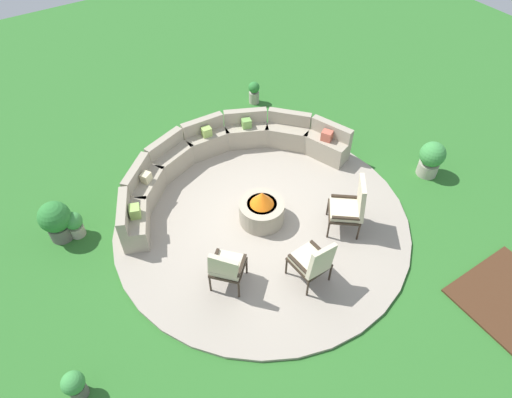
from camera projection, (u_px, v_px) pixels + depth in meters
The scene contains 13 objects.
ground_plane at pixel (262, 221), 8.71m from camera, with size 24.00×24.00×0.00m, color #2D6B28.
patio_circle at pixel (262, 220), 8.69m from camera, with size 5.62×5.62×0.06m, color #9E9384.
mulch_bed_right at pixel (510, 298), 7.52m from camera, with size 1.69×1.45×0.04m, color #472B19.
fire_pit at pixel (262, 209), 8.47m from camera, with size 0.86×0.86×0.72m.
curved_stone_bench at pixel (220, 157), 9.44m from camera, with size 5.09×2.31×0.79m.
lounge_chair_front_left at pixel (226, 267), 7.25m from camera, with size 0.74×0.78×1.02m.
lounge_chair_front_right at pixel (313, 261), 7.33m from camera, with size 0.59×0.62×1.02m.
lounge_chair_back_left at pixel (351, 206), 8.12m from camera, with size 0.82×0.84×1.16m.
potted_plant_0 at pixel (74, 224), 8.28m from camera, with size 0.33×0.33×0.54m.
potted_plant_1 at pixel (56, 220), 8.12m from camera, with size 0.58×0.58×0.83m.
potted_plant_2 at pixel (431, 158), 9.35m from camera, with size 0.53×0.53×0.80m.
potted_plant_3 at pixel (75, 385), 6.23m from camera, with size 0.33×0.33×0.54m.
potted_plant_4 at pixel (254, 92), 11.29m from camera, with size 0.28×0.28×0.57m.
Camera 1 is at (-3.22, -4.74, 6.58)m, focal length 31.68 mm.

